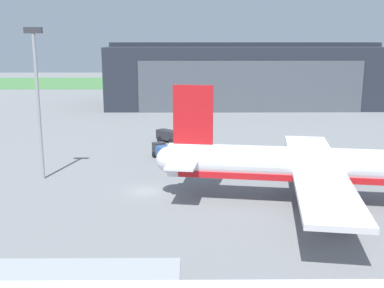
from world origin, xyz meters
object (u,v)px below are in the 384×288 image
Objects in this scene: airliner_near_left at (324,167)px; maintenance_hangar at (243,75)px; apron_light_mast at (38,93)px; baggage_tug at (169,135)px; stair_truck at (163,151)px.

maintenance_hangar is at bearing 89.66° from airliner_near_left.
maintenance_hangar is 87.55m from airliner_near_left.
apron_light_mast is at bearing 164.30° from airliner_near_left.
maintenance_hangar reaches higher than baggage_tug.
baggage_tug is 31.07m from apron_light_mast.
baggage_tug is (-20.31, -53.32, -7.36)m from maintenance_hangar.
airliner_near_left reaches higher than baggage_tug.
baggage_tug is 1.03× the size of stair_truck.
baggage_tug is (-19.79, 34.13, -3.12)m from airliner_near_left.
stair_truck reaches higher than baggage_tug.
maintenance_hangar is 1.94× the size of airliner_near_left.
apron_light_mast reaches higher than stair_truck.
apron_light_mast reaches higher than baggage_tug.
airliner_near_left is 39.58m from baggage_tug.
stair_truck is at bearing -107.51° from maintenance_hangar.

